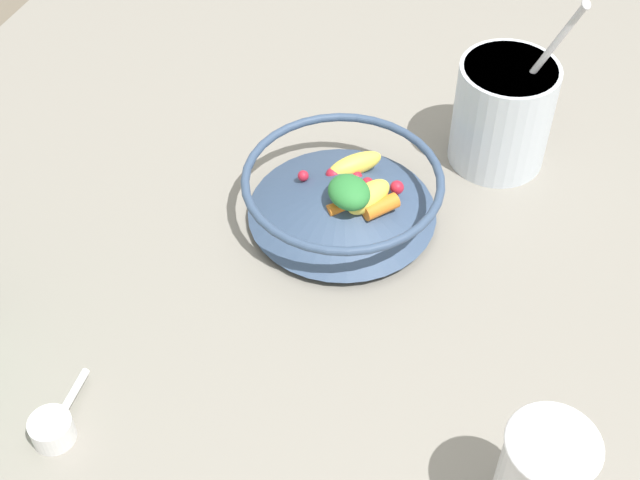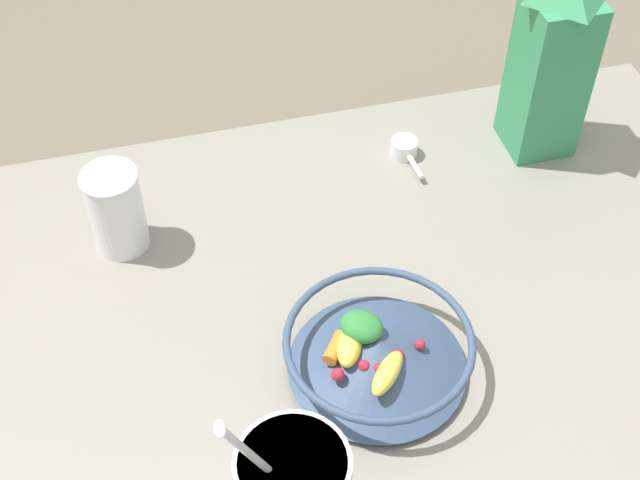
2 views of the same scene
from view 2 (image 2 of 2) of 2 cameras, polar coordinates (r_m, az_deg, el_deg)
ground_plane at (r=1.13m, az=6.90°, el=-11.45°), size 6.00×6.00×0.00m
countertop at (r=1.11m, az=7.01°, el=-10.83°), size 1.11×1.11×0.05m
fruit_bowl at (r=1.08m, az=3.68°, el=-7.15°), size 0.23×0.23×0.08m
milk_carton at (r=1.34m, az=14.61°, el=11.10°), size 0.09×0.09×0.31m
drinking_cup at (r=1.22m, az=-12.93°, el=1.98°), size 0.08×0.08×0.13m
measuring_scoop at (r=1.37m, az=5.44°, el=5.83°), size 0.04×0.09×0.03m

